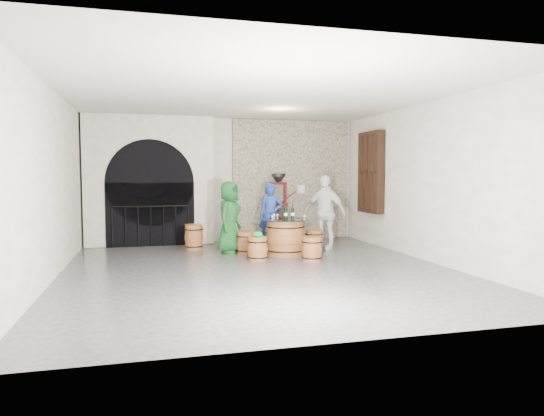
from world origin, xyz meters
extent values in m
plane|color=#313134|center=(0.00, 0.00, 0.00)|extent=(8.00, 8.00, 0.00)
plane|color=silver|center=(0.00, 4.00, 1.60)|extent=(8.00, 0.00, 8.00)
plane|color=silver|center=(0.00, -4.00, 1.60)|extent=(8.00, 0.00, 8.00)
plane|color=silver|center=(-3.50, 0.00, 1.60)|extent=(0.00, 8.00, 8.00)
plane|color=silver|center=(3.50, 0.00, 1.60)|extent=(0.00, 8.00, 8.00)
plane|color=beige|center=(0.00, 0.00, 3.20)|extent=(8.00, 8.00, 0.00)
cube|color=#A0967F|center=(1.80, 3.94, 1.60)|extent=(3.20, 0.12, 3.18)
cube|color=silver|center=(-1.90, 3.75, 1.60)|extent=(3.10, 0.50, 3.18)
cube|color=black|center=(-1.90, 3.48, 0.78)|extent=(2.10, 0.03, 1.55)
cylinder|color=black|center=(-1.90, 3.48, 1.55)|extent=(2.10, 0.03, 2.10)
cylinder|color=black|center=(-1.90, 3.42, 0.98)|extent=(1.79, 0.04, 0.04)
cylinder|color=black|center=(-2.79, 3.42, 0.49)|extent=(0.02, 0.02, 0.98)
cylinder|color=black|center=(-2.50, 3.42, 0.49)|extent=(0.02, 0.02, 0.98)
cylinder|color=black|center=(-2.20, 3.42, 0.49)|extent=(0.02, 0.02, 0.98)
cylinder|color=black|center=(-1.90, 3.42, 0.49)|extent=(0.02, 0.02, 0.98)
cylinder|color=black|center=(-1.60, 3.42, 0.49)|extent=(0.02, 0.02, 0.98)
cylinder|color=black|center=(-1.31, 3.42, 0.49)|extent=(0.02, 0.02, 0.98)
cylinder|color=black|center=(-1.01, 3.42, 0.49)|extent=(0.02, 0.02, 0.98)
cube|color=black|center=(3.39, 2.40, 1.80)|extent=(0.20, 1.10, 2.00)
cube|color=black|center=(3.34, 2.40, 1.80)|extent=(0.06, 0.88, 1.76)
cube|color=black|center=(3.37, 2.40, 1.80)|extent=(0.22, 0.92, 0.06)
cube|color=black|center=(3.37, 2.11, 1.80)|extent=(0.22, 0.06, 1.80)
cube|color=black|center=(3.37, 2.40, 1.80)|extent=(0.22, 0.06, 1.80)
cube|color=black|center=(3.37, 2.69, 1.80)|extent=(0.22, 0.06, 1.80)
cylinder|color=brown|center=(0.92, 1.44, 0.37)|extent=(0.78, 0.78, 0.74)
cylinder|color=brown|center=(0.92, 1.44, 0.37)|extent=(0.84, 0.84, 0.16)
torus|color=black|center=(0.92, 1.44, 0.12)|extent=(0.84, 0.84, 0.02)
torus|color=black|center=(0.92, 1.44, 0.62)|extent=(0.84, 0.84, 0.02)
cylinder|color=brown|center=(0.92, 1.44, 0.75)|extent=(0.80, 0.80, 0.02)
cylinder|color=black|center=(0.92, 1.44, 0.78)|extent=(1.02, 1.02, 0.01)
cylinder|color=brown|center=(0.13, 1.85, 0.23)|extent=(0.39, 0.39, 0.47)
cylinder|color=brown|center=(0.13, 1.85, 0.23)|extent=(0.41, 0.41, 0.10)
torus|color=black|center=(0.13, 1.85, 0.07)|extent=(0.43, 0.43, 0.02)
torus|color=black|center=(0.13, 1.85, 0.39)|extent=(0.43, 0.43, 0.02)
cylinder|color=brown|center=(0.13, 1.85, 0.48)|extent=(0.40, 0.40, 0.02)
cylinder|color=brown|center=(0.88, 2.33, 0.23)|extent=(0.39, 0.39, 0.47)
cylinder|color=brown|center=(0.88, 2.33, 0.23)|extent=(0.41, 0.41, 0.10)
torus|color=black|center=(0.88, 2.33, 0.07)|extent=(0.43, 0.43, 0.02)
torus|color=black|center=(0.88, 2.33, 0.39)|extent=(0.43, 0.43, 0.02)
cylinder|color=brown|center=(0.88, 2.33, 0.48)|extent=(0.40, 0.40, 0.02)
cylinder|color=brown|center=(1.72, 1.83, 0.23)|extent=(0.39, 0.39, 0.47)
cylinder|color=brown|center=(1.72, 1.83, 0.23)|extent=(0.41, 0.41, 0.10)
torus|color=black|center=(1.72, 1.83, 0.07)|extent=(0.43, 0.43, 0.02)
torus|color=black|center=(1.72, 1.83, 0.39)|extent=(0.43, 0.43, 0.02)
cylinder|color=brown|center=(1.72, 1.83, 0.48)|extent=(0.40, 0.40, 0.02)
cylinder|color=brown|center=(1.24, 0.62, 0.23)|extent=(0.39, 0.39, 0.47)
cylinder|color=brown|center=(1.24, 0.62, 0.23)|extent=(0.41, 0.41, 0.10)
torus|color=black|center=(1.24, 0.62, 0.07)|extent=(0.43, 0.43, 0.02)
torus|color=black|center=(1.24, 0.62, 0.39)|extent=(0.43, 0.43, 0.02)
cylinder|color=brown|center=(1.24, 0.62, 0.48)|extent=(0.40, 0.40, 0.02)
cylinder|color=brown|center=(0.19, 0.93, 0.23)|extent=(0.39, 0.39, 0.47)
cylinder|color=brown|center=(0.19, 0.93, 0.23)|extent=(0.41, 0.41, 0.10)
torus|color=black|center=(0.19, 0.93, 0.07)|extent=(0.43, 0.43, 0.02)
torus|color=black|center=(0.19, 0.93, 0.39)|extent=(0.43, 0.43, 0.02)
cylinder|color=brown|center=(0.19, 0.93, 0.48)|extent=(0.40, 0.40, 0.02)
ellipsoid|color=#0D9330|center=(0.19, 0.93, 0.53)|extent=(0.20, 0.20, 0.11)
cylinder|color=#0D9330|center=(0.27, 0.90, 0.49)|extent=(0.13, 0.13, 0.01)
imported|color=#13451C|center=(-0.21, 2.03, 0.80)|extent=(0.86, 0.93, 1.60)
imported|color=navy|center=(0.88, 2.56, 0.77)|extent=(0.65, 0.54, 1.55)
imported|color=silver|center=(2.02, 1.98, 0.87)|extent=(1.00, 1.03, 1.74)
cylinder|color=black|center=(0.92, 1.42, 0.90)|extent=(0.07, 0.07, 0.22)
cylinder|color=white|center=(0.92, 1.42, 0.89)|extent=(0.08, 0.08, 0.06)
cone|color=black|center=(0.92, 1.42, 1.02)|extent=(0.07, 0.07, 0.05)
cylinder|color=black|center=(0.92, 1.42, 1.08)|extent=(0.03, 0.03, 0.07)
cylinder|color=black|center=(1.08, 1.44, 0.90)|extent=(0.07, 0.07, 0.22)
cylinder|color=white|center=(1.08, 1.44, 0.89)|extent=(0.08, 0.08, 0.06)
cone|color=black|center=(1.08, 1.44, 1.02)|extent=(0.07, 0.07, 0.05)
cylinder|color=black|center=(1.08, 1.44, 1.08)|extent=(0.03, 0.03, 0.07)
cylinder|color=black|center=(0.97, 1.57, 0.90)|extent=(0.07, 0.07, 0.22)
cylinder|color=white|center=(0.97, 1.57, 0.89)|extent=(0.08, 0.08, 0.06)
cone|color=black|center=(0.97, 1.57, 1.02)|extent=(0.07, 0.07, 0.05)
cylinder|color=black|center=(0.97, 1.57, 1.08)|extent=(0.03, 0.03, 0.07)
cylinder|color=brown|center=(-0.94, 2.66, 0.29)|extent=(0.41, 0.41, 0.57)
cylinder|color=brown|center=(-0.94, 2.66, 0.29)|extent=(0.44, 0.44, 0.13)
torus|color=black|center=(-0.94, 2.66, 0.09)|extent=(0.45, 0.45, 0.02)
torus|color=black|center=(-0.94, 2.66, 0.48)|extent=(0.45, 0.45, 0.02)
cylinder|color=brown|center=(-0.94, 2.66, 0.58)|extent=(0.42, 0.42, 0.02)
cube|color=#4F0D13|center=(1.34, 3.59, 0.05)|extent=(0.51, 0.42, 0.09)
cube|color=#4F0D13|center=(1.34, 3.59, 0.95)|extent=(0.46, 0.31, 0.11)
cube|color=#4F0D13|center=(1.34, 3.59, 1.51)|extent=(0.45, 0.14, 0.07)
cylinder|color=black|center=(1.34, 3.59, 0.56)|extent=(0.05, 0.05, 0.93)
cylinder|color=black|center=(1.34, 3.59, 1.73)|extent=(0.35, 0.35, 0.08)
cone|color=black|center=(1.34, 3.59, 1.62)|extent=(0.35, 0.35, 0.19)
cube|color=#4F0D13|center=(1.16, 3.57, 0.79)|extent=(0.07, 0.07, 1.49)
cube|color=#4F0D13|center=(1.53, 3.60, 0.79)|extent=(0.07, 0.07, 1.49)
cylinder|color=#4F0D13|center=(1.63, 3.57, 1.17)|extent=(0.40, 0.05, 0.29)
cube|color=silver|center=(2.05, 3.86, 1.35)|extent=(0.18, 0.10, 0.22)
camera|label=1|loc=(-1.96, -8.60, 1.75)|focal=32.00mm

